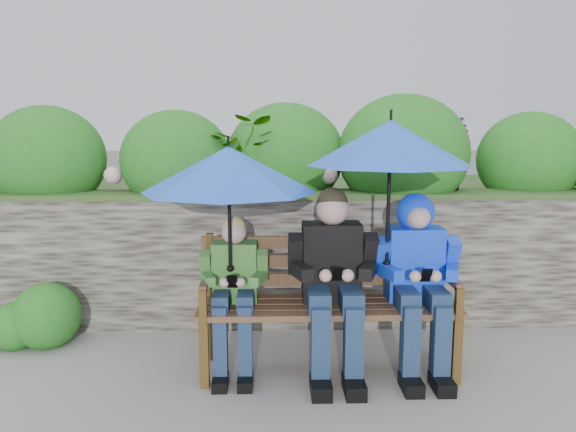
{
  "coord_description": "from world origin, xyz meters",
  "views": [
    {
      "loc": [
        -0.11,
        -3.49,
        1.54
      ],
      "look_at": [
        0.0,
        0.1,
        0.95
      ],
      "focal_mm": 35.0,
      "sensor_mm": 36.0,
      "label": 1
    }
  ],
  "objects_px": {
    "park_bench": "(327,294)",
    "boy_middle": "(333,274)",
    "umbrella_right": "(390,143)",
    "umbrella_left": "(229,170)",
    "boy_left": "(234,285)",
    "boy_right": "(417,269)"
  },
  "relations": [
    {
      "from": "park_bench",
      "to": "boy_middle",
      "type": "height_order",
      "value": "boy_middle"
    },
    {
      "from": "park_bench",
      "to": "boy_middle",
      "type": "relative_size",
      "value": 1.39
    },
    {
      "from": "umbrella_right",
      "to": "umbrella_left",
      "type": "bearing_deg",
      "value": -179.09
    },
    {
      "from": "boy_left",
      "to": "boy_right",
      "type": "bearing_deg",
      "value": -0.04
    },
    {
      "from": "boy_middle",
      "to": "umbrella_left",
      "type": "height_order",
      "value": "umbrella_left"
    },
    {
      "from": "park_bench",
      "to": "boy_right",
      "type": "bearing_deg",
      "value": -6.44
    },
    {
      "from": "park_bench",
      "to": "umbrella_left",
      "type": "relative_size",
      "value": 1.54
    },
    {
      "from": "boy_left",
      "to": "boy_middle",
      "type": "height_order",
      "value": "boy_middle"
    },
    {
      "from": "boy_left",
      "to": "umbrella_right",
      "type": "xyz_separation_m",
      "value": [
        0.94,
        -0.02,
        0.87
      ]
    },
    {
      "from": "park_bench",
      "to": "umbrella_right",
      "type": "bearing_deg",
      "value": -13.41
    },
    {
      "from": "boy_right",
      "to": "umbrella_left",
      "type": "height_order",
      "value": "umbrella_left"
    },
    {
      "from": "boy_left",
      "to": "boy_middle",
      "type": "bearing_deg",
      "value": -1.64
    },
    {
      "from": "park_bench",
      "to": "boy_right",
      "type": "distance_m",
      "value": 0.58
    },
    {
      "from": "park_bench",
      "to": "umbrella_right",
      "type": "distance_m",
      "value": 1.01
    },
    {
      "from": "park_bench",
      "to": "umbrella_left",
      "type": "height_order",
      "value": "umbrella_left"
    },
    {
      "from": "boy_middle",
      "to": "umbrella_right",
      "type": "bearing_deg",
      "value": -0.99
    },
    {
      "from": "boy_left",
      "to": "umbrella_right",
      "type": "relative_size",
      "value": 0.99
    },
    {
      "from": "boy_middle",
      "to": "umbrella_left",
      "type": "distance_m",
      "value": 0.9
    },
    {
      "from": "boy_middle",
      "to": "boy_right",
      "type": "relative_size",
      "value": 1.03
    },
    {
      "from": "boy_middle",
      "to": "boy_right",
      "type": "distance_m",
      "value": 0.53
    },
    {
      "from": "park_bench",
      "to": "boy_left",
      "type": "xyz_separation_m",
      "value": [
        -0.58,
        -0.06,
        0.08
      ]
    },
    {
      "from": "umbrella_left",
      "to": "umbrella_right",
      "type": "distance_m",
      "value": 0.97
    }
  ]
}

